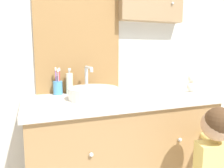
{
  "coord_description": "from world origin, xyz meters",
  "views": [
    {
      "loc": [
        -0.58,
        -1.07,
        1.21
      ],
      "look_at": [
        -0.09,
        0.26,
        0.99
      ],
      "focal_mm": 35.0,
      "sensor_mm": 36.0,
      "label": 1
    }
  ],
  "objects_px": {
    "soap_dispenser": "(70,83)",
    "teddy_bear": "(191,84)",
    "toothbrush_holder": "(58,87)",
    "sink_basin": "(93,92)",
    "child_figure": "(214,168)"
  },
  "relations": [
    {
      "from": "soap_dispenser",
      "to": "teddy_bear",
      "type": "xyz_separation_m",
      "value": [
        0.9,
        -0.24,
        -0.02
      ]
    },
    {
      "from": "soap_dispenser",
      "to": "teddy_bear",
      "type": "height_order",
      "value": "soap_dispenser"
    },
    {
      "from": "toothbrush_holder",
      "to": "soap_dispenser",
      "type": "bearing_deg",
      "value": -8.16
    },
    {
      "from": "sink_basin",
      "to": "toothbrush_holder",
      "type": "xyz_separation_m",
      "value": [
        -0.2,
        0.23,
        0.02
      ]
    },
    {
      "from": "toothbrush_holder",
      "to": "child_figure",
      "type": "relative_size",
      "value": 0.22
    },
    {
      "from": "sink_basin",
      "to": "teddy_bear",
      "type": "xyz_separation_m",
      "value": [
        0.78,
        -0.03,
        0.02
      ]
    },
    {
      "from": "toothbrush_holder",
      "to": "teddy_bear",
      "type": "height_order",
      "value": "toothbrush_holder"
    },
    {
      "from": "child_figure",
      "to": "teddy_bear",
      "type": "relative_size",
      "value": 7.11
    },
    {
      "from": "soap_dispenser",
      "to": "sink_basin",
      "type": "bearing_deg",
      "value": -60.32
    },
    {
      "from": "soap_dispenser",
      "to": "teddy_bear",
      "type": "bearing_deg",
      "value": -15.0
    },
    {
      "from": "toothbrush_holder",
      "to": "child_figure",
      "type": "bearing_deg",
      "value": -44.33
    },
    {
      "from": "sink_basin",
      "to": "toothbrush_holder",
      "type": "bearing_deg",
      "value": 132.26
    },
    {
      "from": "toothbrush_holder",
      "to": "teddy_bear",
      "type": "xyz_separation_m",
      "value": [
        0.98,
        -0.25,
        0.0
      ]
    },
    {
      "from": "toothbrush_holder",
      "to": "child_figure",
      "type": "height_order",
      "value": "toothbrush_holder"
    },
    {
      "from": "toothbrush_holder",
      "to": "child_figure",
      "type": "xyz_separation_m",
      "value": [
        0.76,
        -0.74,
        -0.39
      ]
    }
  ]
}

